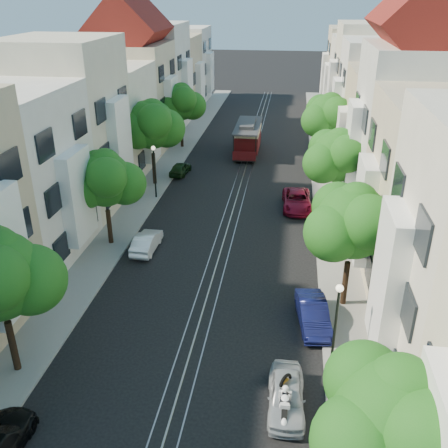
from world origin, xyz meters
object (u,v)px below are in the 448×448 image
at_px(sportbike_rider, 285,401).
at_px(parked_car_e_mid, 313,314).
at_px(tree_e_d, 329,117).
at_px(parked_car_e_far, 297,200).
at_px(parked_car_e_near, 286,395).
at_px(tree_e_c, 338,158).
at_px(lamp_west, 154,164).
at_px(parked_car_w_mid, 147,242).
at_px(lamp_east, 337,314).
at_px(tree_e_b, 354,224).
at_px(tree_e_a, 395,421).
at_px(cable_car, 248,136).
at_px(tree_w_b, 105,181).
at_px(tree_w_d, 181,103).
at_px(parked_car_w_far, 180,168).
at_px(tree_w_c, 152,126).

distance_m(sportbike_rider, parked_car_e_mid, 6.26).
relative_size(tree_e_d, parked_car_e_far, 1.50).
bearing_deg(parked_car_e_near, tree_e_c, 79.66).
relative_size(lamp_west, parked_car_w_mid, 1.19).
xyz_separation_m(lamp_east, parked_car_e_near, (-1.90, -2.53, -2.23)).
distance_m(tree_e_b, lamp_east, 5.41).
relative_size(tree_e_c, parked_car_w_mid, 1.86).
xyz_separation_m(tree_e_a, parked_car_e_far, (-2.53, 24.55, -3.76)).
distance_m(lamp_west, cable_car, 14.39).
xyz_separation_m(tree_e_b, sportbike_rider, (-2.92, -8.06, -3.88)).
bearing_deg(parked_car_w_mid, tree_w_b, -8.91).
xyz_separation_m(tree_w_d, sportbike_rider, (11.48, -35.06, -3.75)).
height_order(lamp_east, parked_car_w_mid, lamp_east).
xyz_separation_m(lamp_east, cable_car, (-6.55, 31.01, -1.11)).
bearing_deg(tree_e_b, parked_car_w_far, 124.34).
relative_size(parked_car_e_near, parked_car_w_far, 1.11).
bearing_deg(sportbike_rider, tree_e_d, 84.10).
relative_size(lamp_east, sportbike_rider, 2.16).
relative_size(lamp_east, parked_car_e_near, 1.15).
relative_size(cable_car, parked_car_w_far, 2.34).
distance_m(tree_e_a, tree_w_c, 31.49).
bearing_deg(sportbike_rider, parked_car_e_near, 83.70).
distance_m(lamp_west, sportbike_rider, 23.70).
xyz_separation_m(tree_w_b, parked_car_e_far, (11.87, 7.55, -3.76)).
distance_m(sportbike_rider, parked_car_e_far, 20.61).
height_order(tree_e_c, lamp_west, tree_e_c).
bearing_deg(lamp_east, tree_e_b, 79.07).
bearing_deg(parked_car_w_mid, parked_car_e_near, 128.01).
relative_size(tree_w_c, parked_car_e_far, 1.55).
distance_m(tree_e_c, tree_w_c, 15.25).
xyz_separation_m(parked_car_e_mid, parked_car_w_mid, (-10.24, 6.49, -0.06)).
height_order(tree_e_a, tree_e_c, tree_e_c).
bearing_deg(tree_e_a, tree_w_b, 130.27).
height_order(tree_e_b, tree_w_b, tree_e_b).
bearing_deg(tree_e_c, tree_e_d, 90.00).
xyz_separation_m(tree_e_a, lamp_west, (-13.56, 25.02, -1.55)).
xyz_separation_m(tree_e_a, tree_e_c, (0.00, 23.00, 0.20)).
bearing_deg(cable_car, parked_car_e_mid, -78.49).
bearing_deg(parked_car_w_far, parked_car_e_mid, 123.99).
bearing_deg(tree_e_c, lamp_east, -93.44).
bearing_deg(parked_car_w_mid, parked_car_e_far, -138.54).
bearing_deg(tree_w_d, parked_car_e_mid, -66.28).
relative_size(tree_w_b, lamp_east, 1.51).
bearing_deg(tree_e_d, tree_w_b, -130.27).
distance_m(tree_w_d, lamp_east, 34.73).
bearing_deg(parked_car_w_far, cable_car, -120.88).
bearing_deg(lamp_west, tree_e_d, 33.50).
distance_m(tree_e_b, tree_w_b, 15.25).
distance_m(tree_w_b, lamp_east, 16.81).
height_order(tree_w_d, lamp_west, tree_w_d).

